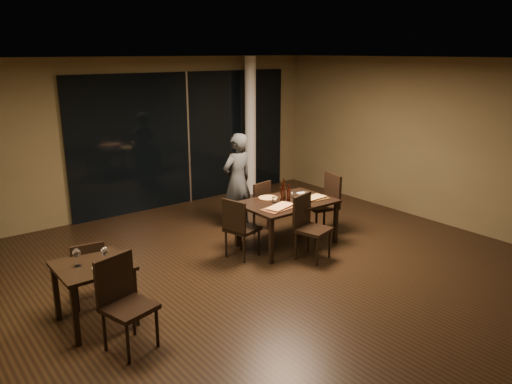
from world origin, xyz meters
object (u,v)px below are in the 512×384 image
Objects in this scene: chair_side_far at (88,270)px; diner at (237,181)px; bottle_a at (282,192)px; chair_main_right at (326,200)px; side_table at (93,274)px; main_table at (287,206)px; chair_main_left at (239,225)px; chair_side_near at (123,298)px; bottle_c at (284,189)px; chair_main_far at (257,204)px; chair_main_near at (308,223)px; bottle_b at (289,193)px.

diner is (3.20, 1.29, 0.37)m from chair_side_far.
chair_main_right is at bearing -1.26° from bottle_a.
side_table is 3.73m from diner.
main_table is 1.57× the size of chair_main_left.
bottle_c reaches higher than chair_side_near.
chair_side_near is at bearing 21.38° from chair_main_far.
chair_side_far is at bearing 154.81° from chair_main_near.
chair_main_right is 1.03× the size of chair_side_near.
diner is (-0.11, 1.24, 0.18)m from main_table.
chair_main_right reaches higher than main_table.
chair_main_far is (0.02, 0.81, -0.17)m from main_table.
chair_main_right is (0.91, 0.02, -0.08)m from main_table.
bottle_c is at bearing 65.23° from chair_main_near.
bottle_c is at bearing 90.68° from diner.
main_table is 1.88× the size of side_table.
chair_side_near is (-3.32, -1.17, -0.10)m from main_table.
main_table is at bearing -171.16° from chair_side_far.
chair_main_near is 1.16× the size of chair_side_far.
chair_side_far is 0.50× the size of diner.
chair_side_far is 3.37m from bottle_c.
chair_main_far is at bearing 90.81° from bottle_c.
bottle_b is at bearing 81.64° from chair_main_far.
chair_main_left is 1.86m from chair_main_right.
bottle_a reaches higher than chair_main_near.
bottle_b is (0.98, -0.02, 0.35)m from chair_main_left.
main_table is at bearing -176.20° from bottle_b.
side_table is 0.75× the size of chair_main_right.
bottle_a reaches higher than chair_side_near.
bottle_b is at bearing 90.18° from diner.
chair_main_far is 0.80m from bottle_c.
chair_side_near is at bearing 101.77° from chair_main_left.
diner is at bearing 21.96° from chair_side_near.
chair_main_right is 0.93m from bottle_b.
diner is 1.12m from bottle_c.
chair_main_right is 4.22m from chair_side_far.
side_table is 0.92× the size of chair_side_far.
chair_main_near is (-0.11, -1.41, 0.05)m from chair_main_far.
chair_main_left is 0.90× the size of chair_main_right.
chair_main_left reaches higher than side_table.
chair_side_near is (-4.23, -1.18, -0.02)m from chair_main_right.
diner is (3.21, 2.41, 0.28)m from chair_side_near.
chair_side_far is 3.19× the size of bottle_b.
chair_side_near is at bearing -159.62° from bottle_a.
chair_main_far reaches higher than chair_side_far.
side_table is 0.84× the size of chair_main_left.
bottle_b is (-0.88, -0.01, 0.29)m from chair_main_right.
chair_side_far is (-2.36, -0.07, -0.05)m from chair_main_left.
chair_main_far is 1.42m from chair_main_near.
diner is 4.88× the size of bottle_c.
diner is at bearing -83.47° from chair_main_far.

